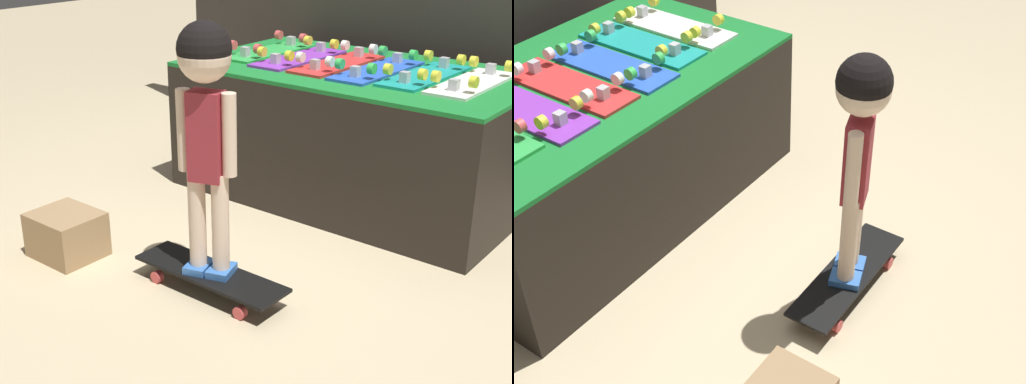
% 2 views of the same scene
% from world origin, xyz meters
% --- Properties ---
extents(ground_plane, '(16.00, 16.00, 0.00)m').
position_xyz_m(ground_plane, '(0.00, 0.00, 0.00)').
color(ground_plane, beige).
extents(display_rack, '(1.75, 1.03, 0.69)m').
position_xyz_m(display_rack, '(0.00, 0.63, 0.34)').
color(display_rack, black).
rests_on(display_rack, ground_plane).
extents(skateboard_purple_on_rack, '(0.21, 0.64, 0.09)m').
position_xyz_m(skateboard_purple_on_rack, '(-0.36, 0.61, 0.71)').
color(skateboard_purple_on_rack, purple).
rests_on(skateboard_purple_on_rack, display_rack).
extents(skateboard_red_on_rack, '(0.21, 0.64, 0.09)m').
position_xyz_m(skateboard_red_on_rack, '(-0.12, 0.62, 0.71)').
color(skateboard_red_on_rack, red).
rests_on(skateboard_red_on_rack, display_rack).
extents(skateboard_blue_on_rack, '(0.21, 0.64, 0.09)m').
position_xyz_m(skateboard_blue_on_rack, '(0.12, 0.61, 0.71)').
color(skateboard_blue_on_rack, blue).
rests_on(skateboard_blue_on_rack, display_rack).
extents(skateboard_teal_on_rack, '(0.21, 0.64, 0.09)m').
position_xyz_m(skateboard_teal_on_rack, '(0.36, 0.64, 0.71)').
color(skateboard_teal_on_rack, teal).
rests_on(skateboard_teal_on_rack, display_rack).
extents(skateboard_white_on_rack, '(0.21, 0.64, 0.09)m').
position_xyz_m(skateboard_white_on_rack, '(0.60, 0.65, 0.71)').
color(skateboard_white_on_rack, white).
rests_on(skateboard_white_on_rack, display_rack).
extents(skateboard_on_floor, '(0.68, 0.19, 0.09)m').
position_xyz_m(skateboard_on_floor, '(0.12, -0.66, 0.07)').
color(skateboard_on_floor, black).
rests_on(skateboard_on_floor, ground_plane).
extents(child, '(0.23, 0.20, 1.00)m').
position_xyz_m(child, '(0.12, -0.66, 0.79)').
color(child, '#3870C6').
rests_on(child, skateboard_on_floor).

